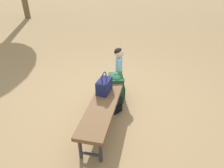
% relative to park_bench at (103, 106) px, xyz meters
% --- Properties ---
extents(ground_plane, '(40.00, 40.00, 0.00)m').
position_rel_park_bench_xyz_m(ground_plane, '(0.63, 0.04, -0.39)').
color(ground_plane, '#8C704C').
rests_on(ground_plane, ground).
extents(park_bench, '(1.64, 0.59, 0.45)m').
position_rel_park_bench_xyz_m(park_bench, '(0.00, 0.00, 0.00)').
color(park_bench, brown).
rests_on(park_bench, ground).
extents(handbag, '(0.35, 0.25, 0.37)m').
position_rel_park_bench_xyz_m(handbag, '(0.31, 0.02, 0.18)').
color(handbag, '#191E4C').
rests_on(handbag, park_bench).
extents(child_standing, '(0.24, 0.19, 0.91)m').
position_rel_park_bench_xyz_m(child_standing, '(1.14, -0.16, 0.21)').
color(child_standing, '#CCCC8C').
rests_on(child_standing, ground).
extents(backpack_large, '(0.39, 0.35, 0.59)m').
position_rel_park_bench_xyz_m(backpack_large, '(0.76, -0.14, -0.10)').
color(backpack_large, '#1E4C2D').
rests_on(backpack_large, ground).
extents(backpack_small, '(0.24, 0.24, 0.33)m').
position_rel_park_bench_xyz_m(backpack_small, '(0.38, -0.16, -0.23)').
color(backpack_small, black).
rests_on(backpack_small, ground).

